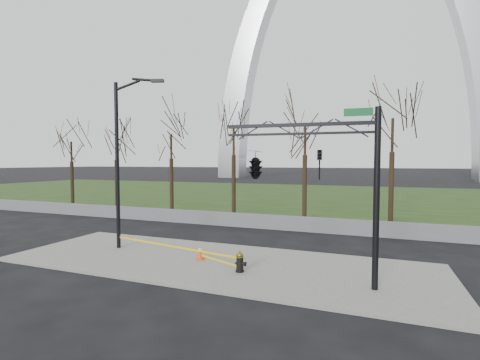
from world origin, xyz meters
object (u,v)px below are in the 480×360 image
at_px(traffic_cone, 200,252).
at_px(traffic_signal_mast, 277,165).
at_px(fire_hydrant, 240,262).
at_px(street_light, 122,153).

xyz_separation_m(traffic_cone, traffic_signal_mast, (3.69, -1.31, 3.75)).
xyz_separation_m(fire_hydrant, traffic_cone, (-2.18, 0.96, -0.07)).
distance_m(traffic_cone, traffic_signal_mast, 5.42).
relative_size(street_light, traffic_signal_mast, 1.37).
xyz_separation_m(street_light, traffic_signal_mast, (8.09, -1.74, -0.55)).
bearing_deg(traffic_cone, fire_hydrant, -23.64).
xyz_separation_m(fire_hydrant, traffic_signal_mast, (1.50, -0.35, 3.68)).
height_order(traffic_cone, traffic_signal_mast, traffic_signal_mast).
distance_m(fire_hydrant, traffic_cone, 2.38).
bearing_deg(fire_hydrant, traffic_signal_mast, -2.25).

